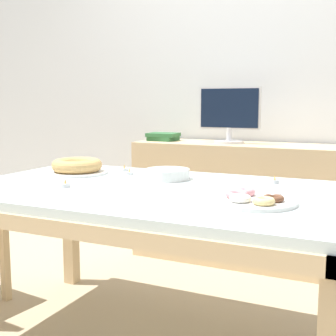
{
  "coord_description": "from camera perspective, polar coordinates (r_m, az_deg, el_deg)",
  "views": [
    {
      "loc": [
        0.9,
        -1.76,
        1.09
      ],
      "look_at": [
        -0.02,
        0.19,
        0.78
      ],
      "focal_mm": 50.0,
      "sensor_mm": 36.0,
      "label": 1
    }
  ],
  "objects": [
    {
      "name": "tealight_centre",
      "position": [
        2.69,
        -11.57,
        0.32
      ],
      "size": [
        0.04,
        0.04,
        0.04
      ],
      "color": "silver",
      "rests_on": "dining_table"
    },
    {
      "name": "tealight_right_edge",
      "position": [
        2.07,
        -12.4,
        -2.01
      ],
      "size": [
        0.04,
        0.04,
        0.04
      ],
      "color": "silver",
      "rests_on": "dining_table"
    },
    {
      "name": "pastry_platter",
      "position": [
        1.72,
        10.47,
        -3.79
      ],
      "size": [
        0.31,
        0.31,
        0.04
      ],
      "color": "white",
      "rests_on": "dining_table"
    },
    {
      "name": "cake_chocolate_round",
      "position": [
        2.44,
        -11.04,
        0.15
      ],
      "size": [
        0.31,
        0.31,
        0.08
      ],
      "color": "white",
      "rests_on": "dining_table"
    },
    {
      "name": "sideboard",
      "position": [
        3.24,
        8.5,
        -4.2
      ],
      "size": [
        1.41,
        0.44,
        0.81
      ],
      "color": "#D1B284",
      "rests_on": "ground"
    },
    {
      "name": "dining_table",
      "position": [
        2.03,
        -1.85,
        -4.59
      ],
      "size": [
        1.71,
        1.05,
        0.72
      ],
      "color": "silver",
      "rests_on": "ground"
    },
    {
      "name": "tealight_left_edge",
      "position": [
        2.17,
        12.86,
        -1.56
      ],
      "size": [
        0.04,
        0.04,
        0.04
      ],
      "color": "silver",
      "rests_on": "dining_table"
    },
    {
      "name": "computer_monitor",
      "position": [
        3.19,
        7.49,
        6.42
      ],
      "size": [
        0.42,
        0.2,
        0.38
      ],
      "color": "silver",
      "rests_on": "sideboard"
    },
    {
      "name": "book_stack",
      "position": [
        3.38,
        -0.59,
        3.85
      ],
      "size": [
        0.22,
        0.18,
        0.06
      ],
      "color": "#2D6638",
      "rests_on": "sideboard"
    },
    {
      "name": "tealight_near_cakes",
      "position": [
        2.48,
        -5.35,
        -0.18
      ],
      "size": [
        0.04,
        0.04,
        0.04
      ],
      "color": "silver",
      "rests_on": "dining_table"
    },
    {
      "name": "wall_back",
      "position": [
        3.46,
        10.27,
        11.42
      ],
      "size": [
        8.0,
        0.1,
        2.6
      ],
      "primitive_type": "cube",
      "color": "silver",
      "rests_on": "ground"
    },
    {
      "name": "plate_stack",
      "position": [
        2.22,
        -0.05,
        -0.74
      ],
      "size": [
        0.21,
        0.21,
        0.05
      ],
      "color": "white",
      "rests_on": "dining_table"
    },
    {
      "name": "tealight_near_front",
      "position": [
        2.36,
        -4.73,
        -0.59
      ],
      "size": [
        0.04,
        0.04,
        0.04
      ],
      "color": "silver",
      "rests_on": "dining_table"
    }
  ]
}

